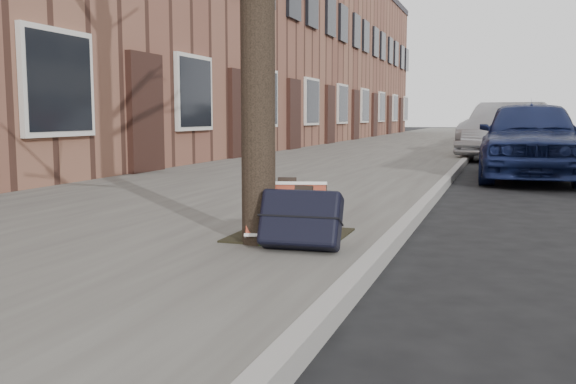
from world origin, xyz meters
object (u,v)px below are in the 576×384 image
(suitcase_red, at_px, (287,213))
(car_near_front, at_px, (530,139))
(car_near_mid, at_px, (508,131))
(suitcase_navy, at_px, (301,219))

(suitcase_red, xyz_separation_m, car_near_front, (1.91, 7.04, 0.33))
(car_near_front, bearing_deg, car_near_mid, 92.35)
(suitcase_red, bearing_deg, suitcase_navy, -67.02)
(suitcase_red, distance_m, suitcase_navy, 0.29)
(suitcase_navy, bearing_deg, car_near_mid, 80.94)
(suitcase_red, distance_m, car_near_mid, 12.47)
(suitcase_navy, xyz_separation_m, car_near_mid, (1.41, 12.59, 0.36))
(car_near_mid, bearing_deg, suitcase_navy, -84.13)
(car_near_mid, bearing_deg, car_near_front, -74.36)
(suitcase_red, distance_m, car_near_front, 7.30)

